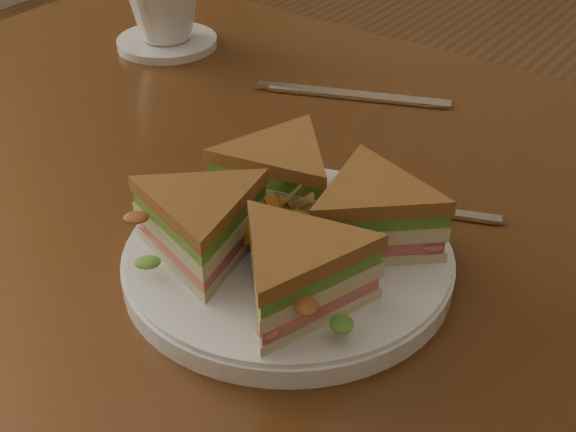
{
  "coord_description": "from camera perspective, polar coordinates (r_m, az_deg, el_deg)",
  "views": [
    {
      "loc": [
        0.32,
        -0.47,
        1.13
      ],
      "look_at": [
        0.03,
        -0.07,
        0.8
      ],
      "focal_mm": 50.0,
      "sensor_mm": 36.0,
      "label": 1
    }
  ],
  "objects": [
    {
      "name": "coffee_cup",
      "position": [
        1.01,
        -8.84,
        14.78
      ],
      "size": [
        0.1,
        0.1,
        0.09
      ],
      "primitive_type": "imported",
      "rotation": [
        0.0,
        0.0,
        0.03
      ],
      "color": "white",
      "rests_on": "saucer"
    },
    {
      "name": "knife",
      "position": [
        0.89,
        4.09,
        8.59
      ],
      "size": [
        0.2,
        0.09,
        0.0
      ],
      "rotation": [
        0.0,
        0.0,
        0.39
      ],
      "color": "silver",
      "rests_on": "table"
    },
    {
      "name": "sandwich_wedges",
      "position": [
        0.6,
        0.0,
        -0.4
      ],
      "size": [
        0.26,
        0.26,
        0.06
      ],
      "color": "beige",
      "rests_on": "plate"
    },
    {
      "name": "crisps_mound",
      "position": [
        0.6,
        0.0,
        -0.71
      ],
      "size": [
        0.09,
        0.09,
        0.05
      ],
      "primitive_type": null,
      "color": "#BD6F18",
      "rests_on": "plate"
    },
    {
      "name": "plate",
      "position": [
        0.62,
        0.0,
        -3.22
      ],
      "size": [
        0.25,
        0.25,
        0.02
      ],
      "primitive_type": "cylinder",
      "color": "white",
      "rests_on": "table"
    },
    {
      "name": "table",
      "position": [
        0.74,
        1.1,
        -6.32
      ],
      "size": [
        1.2,
        0.8,
        0.75
      ],
      "color": "#381D0C",
      "rests_on": "ground"
    },
    {
      "name": "spoon",
      "position": [
        0.7,
        3.86,
        1.28
      ],
      "size": [
        0.17,
        0.08,
        0.01
      ],
      "rotation": [
        0.0,
        0.0,
        0.38
      ],
      "color": "silver",
      "rests_on": "table"
    },
    {
      "name": "saucer",
      "position": [
        1.03,
        -8.59,
        12.12
      ],
      "size": [
        0.12,
        0.12,
        0.01
      ],
      "primitive_type": "cylinder",
      "color": "white",
      "rests_on": "table"
    }
  ]
}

